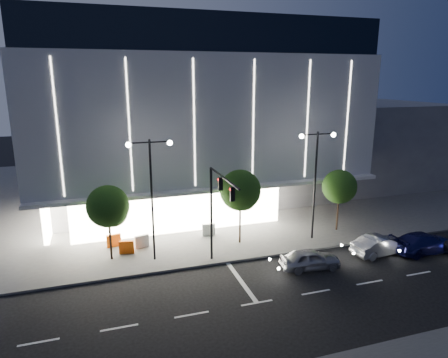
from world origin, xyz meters
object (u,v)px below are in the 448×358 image
street_lamp_west (151,183)px  barrier_b (142,241)px  tree_right (339,188)px  car_second (380,245)px  tree_mid (241,192)px  barrier_d (209,230)px  car_lead (310,259)px  tree_left (108,209)px  street_lamp_east (316,170)px  traffic_mast (217,201)px  barrier_c (127,247)px  car_third (424,243)px  barrier_a (114,241)px

street_lamp_west → barrier_b: 5.86m
tree_right → car_second: 6.00m
tree_mid → barrier_b: bearing=169.8°
barrier_d → car_second: bearing=-28.7°
car_lead → barrier_b: bearing=63.5°
tree_left → car_second: 20.39m
street_lamp_east → car_lead: 7.46m
tree_right → barrier_b: (-16.66, 1.38, -3.23)m
traffic_mast → barrier_c: bearing=143.9°
car_third → barrier_c: 22.72m
tree_right → car_second: size_ratio=1.20×
tree_right → car_lead: (-5.79, -5.56, -3.16)m
car_third → traffic_mast: bearing=80.7°
traffic_mast → street_lamp_east: size_ratio=0.79×
barrier_a → barrier_c: bearing=-71.8°
tree_left → barrier_d: tree_left is taller
street_lamp_west → tree_mid: street_lamp_west is taller
street_lamp_east → barrier_b: 14.83m
tree_right → traffic_mast: bearing=-163.0°
street_lamp_east → tree_left: bearing=176.3°
car_lead → car_second: size_ratio=0.92×
traffic_mast → barrier_d: 7.39m
tree_left → tree_right: tree_left is taller
street_lamp_east → traffic_mast: bearing=-163.5°
street_lamp_west → barrier_c: 5.85m
traffic_mast → car_lead: 7.81m
barrier_a → street_lamp_west: bearing=-59.7°
tree_left → car_lead: bearing=-22.8°
street_lamp_west → street_lamp_east: bearing=0.0°
barrier_a → car_lead: bearing=-40.8°
barrier_c → street_lamp_east: bearing=5.0°
car_second → barrier_d: car_second is taller
traffic_mast → tree_right: bearing=17.0°
tree_mid → barrier_c: (-8.89, 0.60, -3.68)m
car_lead → tree_right: bearing=-40.1°
barrier_c → barrier_d: (6.87, 1.58, 0.00)m
tree_left → tree_mid: 10.00m
tree_left → car_second: bearing=-14.7°
tree_left → street_lamp_east: bearing=-3.7°
tree_mid → car_lead: 7.36m
car_second → car_third: 3.52m
tree_mid → barrier_d: bearing=132.9°
street_lamp_east → tree_right: (3.03, 1.02, -2.07)m
tree_right → car_second: bearing=-84.8°
barrier_b → barrier_d: bearing=-8.0°
street_lamp_east → tree_right: bearing=18.6°
traffic_mast → car_third: traffic_mast is taller
tree_right → car_lead: size_ratio=1.30×
street_lamp_west → barrier_a: size_ratio=8.18×
tree_right → car_lead: bearing=-136.2°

